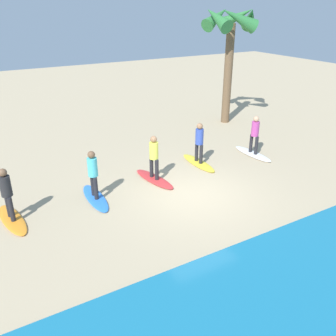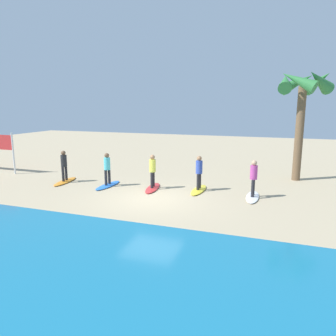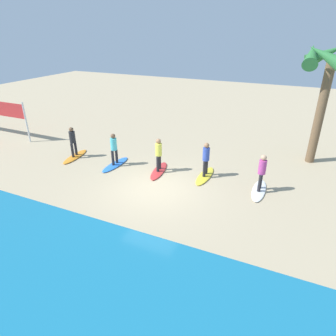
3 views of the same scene
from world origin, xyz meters
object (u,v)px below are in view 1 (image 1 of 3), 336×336
object	(u,v)px
surfer_white	(255,132)
surfboard_orange	(12,220)
surfer_orange	(6,191)
surfboard_white	(253,154)
surfer_red	(154,154)
palm_tree	(231,29)
surfboard_blue	(95,198)
surfer_blue	(93,171)
surfboard_yellow	(198,163)
surfer_yellow	(199,140)
surfboard_red	(154,179)

from	to	relation	value
surfer_white	surfboard_orange	world-z (taller)	surfer_white
surfboard_orange	surfer_orange	xyz separation A→B (m)	(0.00, 0.00, 0.99)
surfboard_white	surfer_red	size ratio (longest dim) A/B	1.28
surfboard_orange	palm_tree	bearing A→B (deg)	104.56
surfboard_blue	surfer_blue	distance (m)	0.99
surfboard_orange	surfer_orange	size ratio (longest dim) A/B	1.28
surfer_blue	surfer_orange	size ratio (longest dim) A/B	1.00
surfboard_yellow	surfboard_blue	distance (m)	4.70
surfboard_white	surfer_red	world-z (taller)	surfer_red
surfer_red	surfboard_white	bearing A→B (deg)	-179.37
surfer_white	surfer_red	xyz separation A→B (m)	(4.86, 0.05, 0.00)
surfboard_yellow	surfboard_orange	bearing A→B (deg)	-83.97
surfer_white	surfboard_orange	xyz separation A→B (m)	(9.87, 0.37, -0.99)
surfboard_blue	palm_tree	world-z (taller)	palm_tree
surfboard_yellow	surfboard_orange	distance (m)	7.31
surfboard_blue	surfer_blue	world-z (taller)	surfer_blue
surfer_yellow	surfboard_red	distance (m)	2.51
surfer_red	palm_tree	xyz separation A→B (m)	(-6.81, -4.48, 3.79)
surfboard_white	surfer_blue	xyz separation A→B (m)	(7.24, 0.34, 0.99)
surfer_white	surfboard_red	distance (m)	4.96
surfboard_orange	surfer_blue	bearing A→B (deg)	83.11
surfboard_yellow	surfer_yellow	size ratio (longest dim) A/B	1.28
surfer_white	surfboard_yellow	bearing A→B (deg)	-7.93
surfboard_blue	surfboard_orange	distance (m)	2.63
surfer_yellow	surfer_blue	distance (m)	4.70
surfboard_red	palm_tree	bearing A→B (deg)	114.01
surfboard_blue	surfer_red	bearing A→B (deg)	98.70
surfboard_red	surfboard_white	bearing A→B (deg)	81.29
surfer_white	palm_tree	xyz separation A→B (m)	(-1.95, -4.43, 3.79)
surfboard_yellow	surfboard_red	bearing A→B (deg)	-79.29
palm_tree	surfboard_red	bearing A→B (deg)	33.35
surfer_yellow	surfboard_blue	bearing A→B (deg)	8.54
surfboard_white	surfboard_red	distance (m)	4.86
surfer_red	surfboard_red	bearing A→B (deg)	0.00
surfboard_yellow	surfer_red	world-z (taller)	surfer_red
surfboard_white	surfer_yellow	bearing A→B (deg)	-99.16
surfer_white	surfboard_red	xyz separation A→B (m)	(4.86, 0.05, -0.99)
palm_tree	surfer_white	bearing A→B (deg)	66.21
surfboard_orange	surfer_yellow	bearing A→B (deg)	88.19
surfboard_orange	palm_tree	xyz separation A→B (m)	(-11.82, -4.79, 4.79)
surfboard_red	surfer_red	world-z (taller)	surfer_red
surfer_yellow	palm_tree	size ratio (longest dim) A/B	0.27
surfer_blue	surfer_white	bearing A→B (deg)	-177.33
surfer_white	surfboard_yellow	xyz separation A→B (m)	(2.59, -0.36, -0.99)
surfboard_white	surfboard_blue	world-z (taller)	same
surfboard_yellow	surfer_blue	size ratio (longest dim) A/B	1.28
surfboard_yellow	surfer_blue	distance (m)	4.80
surfer_red	palm_tree	bearing A→B (deg)	-146.65
surfer_white	surfboard_orange	bearing A→B (deg)	2.12
surfer_yellow	surfer_red	xyz separation A→B (m)	(2.26, 0.41, 0.00)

